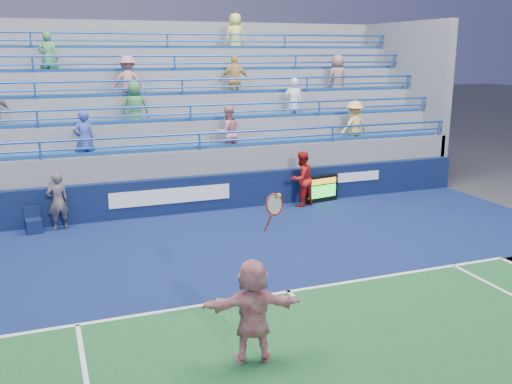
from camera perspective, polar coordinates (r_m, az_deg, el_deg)
name	(u,v)px	position (r m, az deg, el deg)	size (l,w,h in m)	color
ground	(289,293)	(11.73, 3.28, -10.00)	(120.00, 120.00, 0.00)	#333538
sponsor_wall	(203,193)	(17.38, -5.37, -0.15)	(18.00, 0.32, 1.10)	#091734
bleacher_stand	(174,143)	(20.77, -8.25, 4.87)	(18.00, 5.60, 6.13)	slate
serve_speed_board	(321,189)	(18.46, 6.51, 0.31)	(1.27, 0.37, 0.88)	black
judge_chair	(34,225)	(16.39, -21.34, -3.09)	(0.44, 0.44, 0.71)	#0D1840
tennis_player	(253,311)	(9.01, -0.32, -11.78)	(1.63, 0.82, 2.69)	white
line_judge	(58,201)	(16.32, -19.21, -0.89)	(0.58, 0.38, 1.60)	#151A3B
ball_girl	(302,179)	(17.86, 4.58, 1.31)	(0.85, 0.66, 1.74)	#B11814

